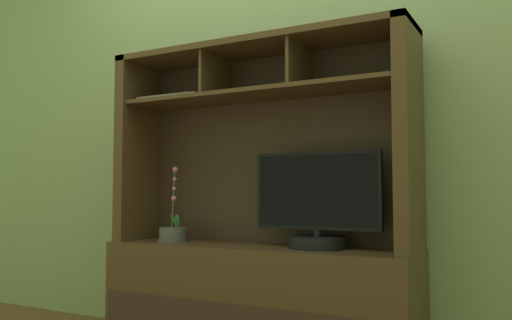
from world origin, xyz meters
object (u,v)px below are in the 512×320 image
(tv_monitor, at_px, (317,208))
(magazine_stack_left, at_px, (177,99))
(potted_orchid, at_px, (173,233))
(media_console, at_px, (257,261))

(tv_monitor, relative_size, magazine_stack_left, 1.59)
(tv_monitor, distance_m, potted_orchid, 0.78)
(potted_orchid, xyz_separation_m, magazine_stack_left, (-0.03, 0.06, 0.70))
(magazine_stack_left, bearing_deg, media_console, -1.65)
(tv_monitor, xyz_separation_m, magazine_stack_left, (-0.80, 0.01, 0.57))
(tv_monitor, xyz_separation_m, potted_orchid, (-0.77, -0.05, -0.14))
(tv_monitor, distance_m, magazine_stack_left, 0.98)
(tv_monitor, relative_size, potted_orchid, 1.56)
(media_console, xyz_separation_m, tv_monitor, (0.31, 0.00, 0.25))
(tv_monitor, height_order, magazine_stack_left, magazine_stack_left)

